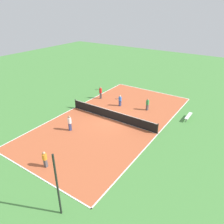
% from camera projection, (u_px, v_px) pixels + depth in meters
% --- Properties ---
extents(ground_plane, '(80.00, 80.00, 0.00)m').
position_uv_depth(ground_plane, '(112.00, 119.00, 23.90)').
color(ground_plane, '#47843D').
extents(court_surface, '(10.89, 20.85, 0.02)m').
position_uv_depth(court_surface, '(112.00, 119.00, 23.89)').
color(court_surface, '#B75633').
rests_on(court_surface, ground_plane).
extents(tennis_net, '(10.69, 0.10, 1.10)m').
position_uv_depth(tennis_net, '(112.00, 115.00, 23.64)').
color(tennis_net, black).
rests_on(tennis_net, court_surface).
extents(bench, '(0.36, 1.84, 0.45)m').
position_uv_depth(bench, '(188.00, 116.00, 23.76)').
color(bench, silver).
rests_on(bench, ground_plane).
extents(player_near_white, '(0.46, 0.46, 1.62)m').
position_uv_depth(player_near_white, '(70.00, 122.00, 21.40)').
color(player_near_white, navy).
rests_on(player_near_white, court_surface).
extents(player_far_green, '(0.45, 0.45, 1.46)m').
position_uv_depth(player_far_green, '(147.00, 104.00, 25.59)').
color(player_far_green, '#4C4C51').
rests_on(player_far_green, court_surface).
extents(player_center_orange, '(0.36, 0.36, 1.41)m').
position_uv_depth(player_center_orange, '(45.00, 158.00, 16.59)').
color(player_center_orange, '#4C4C51').
rests_on(player_center_orange, court_surface).
extents(player_near_blue, '(0.68, 0.99, 1.39)m').
position_uv_depth(player_near_blue, '(120.00, 100.00, 26.67)').
color(player_near_blue, navy).
rests_on(player_near_blue, court_surface).
extents(player_coach_red, '(0.97, 0.75, 1.64)m').
position_uv_depth(player_coach_red, '(100.00, 92.00, 28.69)').
color(player_coach_red, '#4C4C51').
rests_on(player_coach_red, court_surface).
extents(tennis_ball_far_baseline, '(0.07, 0.07, 0.07)m').
position_uv_depth(tennis_ball_far_baseline, '(132.00, 111.00, 25.74)').
color(tennis_ball_far_baseline, '#CCE033').
rests_on(tennis_ball_far_baseline, court_surface).
extents(tennis_ball_left_sideline, '(0.07, 0.07, 0.07)m').
position_uv_depth(tennis_ball_left_sideline, '(86.00, 116.00, 24.55)').
color(tennis_ball_left_sideline, '#CCE033').
rests_on(tennis_ball_left_sideline, court_surface).
extents(tennis_ball_midcourt, '(0.07, 0.07, 0.07)m').
position_uv_depth(tennis_ball_midcourt, '(147.00, 131.00, 21.65)').
color(tennis_ball_midcourt, '#CCE033').
rests_on(tennis_ball_midcourt, court_surface).
extents(fence_post_back_left, '(0.12, 0.12, 4.40)m').
position_uv_depth(fence_post_back_left, '(57.00, 186.00, 12.24)').
color(fence_post_back_left, black).
rests_on(fence_post_back_left, ground_plane).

